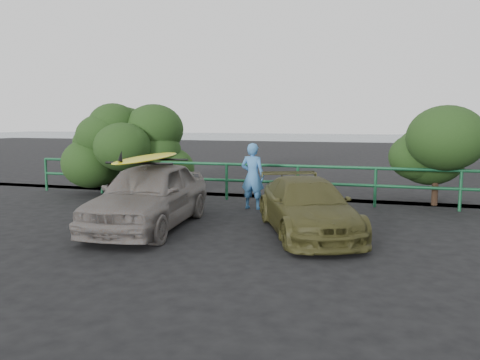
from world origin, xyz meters
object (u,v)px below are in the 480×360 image
Objects in this scene: surfboard at (148,158)px; olive_vehicle at (307,206)px; sedan at (149,195)px; man at (253,176)px; guardrail at (261,183)px.

olive_vehicle is at bearing 2.67° from surfboard.
surfboard is at bearing 164.48° from olive_vehicle.
sedan is 1.08× the size of olive_vehicle.
surfboard reaches higher than olive_vehicle.
man reaches higher than olive_vehicle.
olive_vehicle is at bearing -62.00° from guardrail.
sedan is 2.41× the size of man.
man is (0.05, -1.12, 0.31)m from guardrail.
olive_vehicle is 2.23× the size of man.
man is at bearing 105.25° from olive_vehicle.
sedan is at bearing -112.05° from guardrail.
olive_vehicle is (3.23, 0.42, -0.15)m from sedan.
man is (-1.69, 2.15, 0.29)m from olive_vehicle.
olive_vehicle is (1.74, -3.26, 0.02)m from guardrail.
surfboard is (-3.23, -0.42, 0.92)m from olive_vehicle.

